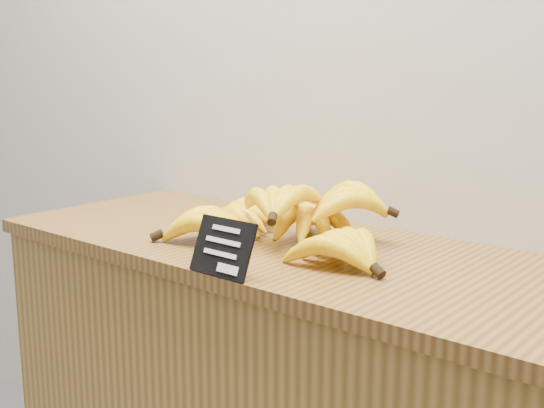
{
  "coord_description": "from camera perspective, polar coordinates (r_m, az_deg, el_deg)",
  "views": [
    {
      "loc": [
        0.93,
        1.66,
        1.29
      ],
      "look_at": [
        0.07,
        2.7,
        1.02
      ],
      "focal_mm": 45.0,
      "sensor_mm": 36.0,
      "label": 1
    }
  ],
  "objects": [
    {
      "name": "counter_top",
      "position": [
        1.44,
        1.27,
        -3.79
      ],
      "size": [
        1.34,
        0.54,
        0.03
      ],
      "primitive_type": "cube",
      "color": "brown",
      "rests_on": "counter"
    },
    {
      "name": "banana_pile",
      "position": [
        1.42,
        1.09,
        -1.33
      ],
      "size": [
        0.54,
        0.39,
        0.12
      ],
      "color": "yellow",
      "rests_on": "counter_top"
    },
    {
      "name": "chalkboard_sign",
      "position": [
        1.21,
        -4.15,
        -3.65
      ],
      "size": [
        0.13,
        0.04,
        0.1
      ],
      "primitive_type": "cube",
      "rotation": [
        -0.39,
        0.0,
        0.0
      ],
      "color": "black",
      "rests_on": "counter_top"
    }
  ]
}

